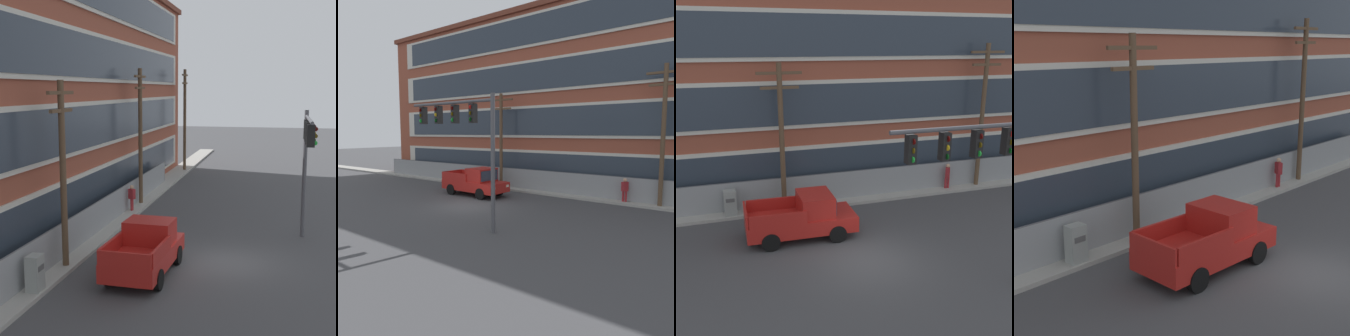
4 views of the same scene
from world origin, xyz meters
TOP-DOWN VIEW (x-y plane):
  - ground_plane at (0.00, 0.00)m, footprint 160.00×160.00m
  - sidewalk_building_side at (0.00, 6.81)m, footprint 80.00×1.62m
  - brick_mill_building at (4.60, 11.85)m, footprint 44.30×9.06m
  - chain_link_fence at (0.03, 6.87)m, footprint 35.35×0.06m
  - pickup_truck_red at (-2.00, 3.05)m, footprint 5.08×2.34m
  - utility_pole_near_corner at (-2.25, 6.40)m, footprint 2.24×0.26m
  - utility_pole_midblock at (9.79, 6.58)m, footprint 2.19×0.26m
  - electrical_cabinet at (-5.03, 6.35)m, footprint 0.61×0.51m
  - pedestrian_near_cabinet at (7.68, 6.54)m, footprint 0.41×0.47m

SIDE VIEW (x-z plane):
  - ground_plane at x=0.00m, z-range 0.00..0.00m
  - sidewalk_building_side at x=0.00m, z-range 0.00..0.16m
  - electrical_cabinet at x=-5.03m, z-range 0.00..1.47m
  - chain_link_fence at x=0.03m, z-range 0.02..1.75m
  - pickup_truck_red at x=-2.00m, z-range -0.07..1.99m
  - pedestrian_near_cabinet at x=7.68m, z-range 0.13..1.82m
  - utility_pole_near_corner at x=-2.25m, z-range 0.41..8.11m
  - utility_pole_midblock at x=9.79m, z-range 0.42..9.03m
  - brick_mill_building at x=4.60m, z-range 0.01..14.50m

